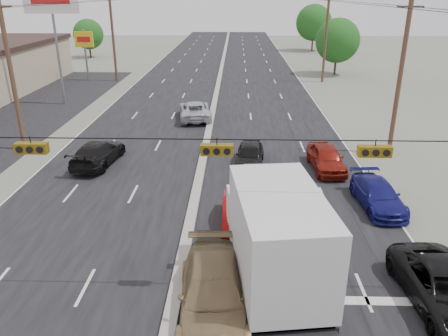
{
  "coord_description": "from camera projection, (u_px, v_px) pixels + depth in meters",
  "views": [
    {
      "loc": [
        2.09,
        -13.12,
        10.14
      ],
      "look_at": [
        1.55,
        6.47,
        2.2
      ],
      "focal_mm": 35.0,
      "sensor_mm": 36.0,
      "label": 1
    }
  ],
  "objects": [
    {
      "name": "center_median",
      "position": [
        215.0,
        99.0,
        43.78
      ],
      "size": [
        0.5,
        160.0,
        0.2
      ],
      "primitive_type": "cube",
      "color": "gray",
      "rests_on": "ground"
    },
    {
      "name": "tree_right_far",
      "position": [
        314.0,
        23.0,
        78.6
      ],
      "size": [
        6.4,
        6.4,
        8.16
      ],
      "color": "#382619",
      "rests_on": "ground"
    },
    {
      "name": "utility_pole_right_b",
      "position": [
        400.0,
        77.0,
        27.68
      ],
      "size": [
        1.6,
        0.3,
        10.0
      ],
      "color": "#422D1E",
      "rests_on": "ground"
    },
    {
      "name": "tree_left_far",
      "position": [
        88.0,
        34.0,
        70.78
      ],
      "size": [
        4.8,
        4.8,
        6.12
      ],
      "color": "#382619",
      "rests_on": "ground"
    },
    {
      "name": "road_surface",
      "position": [
        215.0,
        100.0,
        43.81
      ],
      "size": [
        20.0,
        160.0,
        0.02
      ],
      "primitive_type": "cube",
      "color": "black",
      "rests_on": "ground"
    },
    {
      "name": "ground",
      "position": [
        177.0,
        289.0,
        16.02
      ],
      "size": [
        200.0,
        200.0,
        0.0
      ],
      "primitive_type": "plane",
      "color": "#606356",
      "rests_on": "ground"
    },
    {
      "name": "queue_car_e",
      "position": [
        326.0,
        158.0,
        26.49
      ],
      "size": [
        2.04,
        4.53,
        1.51
      ],
      "primitive_type": "imported",
      "rotation": [
        0.0,
        0.0,
        0.06
      ],
      "color": "maroon",
      "rests_on": "ground"
    },
    {
      "name": "queue_car_d",
      "position": [
        378.0,
        195.0,
        21.88
      ],
      "size": [
        2.16,
        4.64,
        1.31
      ],
      "primitive_type": "imported",
      "rotation": [
        0.0,
        0.0,
        0.07
      ],
      "color": "navy",
      "rests_on": "ground"
    },
    {
      "name": "utility_pole_left_c",
      "position": [
        113.0,
        38.0,
        51.48
      ],
      "size": [
        1.6,
        0.3,
        10.0
      ],
      "color": "#422D1E",
      "rests_on": "ground"
    },
    {
      "name": "oncoming_far",
      "position": [
        195.0,
        110.0,
        37.12
      ],
      "size": [
        3.26,
        5.78,
        1.52
      ],
      "primitive_type": "imported",
      "rotation": [
        0.0,
        0.0,
        3.28
      ],
      "color": "#B4B7BC",
      "rests_on": "ground"
    },
    {
      "name": "queue_car_a",
      "position": [
        250.0,
        155.0,
        27.06
      ],
      "size": [
        1.99,
        4.31,
        1.43
      ],
      "primitive_type": "imported",
      "rotation": [
        0.0,
        0.0,
        -0.07
      ],
      "color": "black",
      "rests_on": "ground"
    },
    {
      "name": "red_sedan",
      "position": [
        237.0,
        212.0,
        20.26
      ],
      "size": [
        1.34,
        3.81,
        1.25
      ],
      "primitive_type": "imported",
      "rotation": [
        0.0,
        0.0,
        -0.0
      ],
      "color": "#98090A",
      "rests_on": "ground"
    },
    {
      "name": "box_truck",
      "position": [
        274.0,
        235.0,
        15.65
      ],
      "size": [
        3.66,
        8.04,
        3.94
      ],
      "rotation": [
        0.0,
        0.0,
        0.13
      ],
      "color": "black",
      "rests_on": "ground"
    },
    {
      "name": "utility_pole_right_c",
      "position": [
        326.0,
        38.0,
        50.84
      ],
      "size": [
        1.6,
        0.3,
        10.0
      ],
      "color": "#422D1E",
      "rests_on": "ground"
    },
    {
      "name": "tan_sedan",
      "position": [
        213.0,
        293.0,
        14.54
      ],
      "size": [
        2.56,
        5.69,
        1.62
      ],
      "primitive_type": "imported",
      "rotation": [
        0.0,
        0.0,
        0.05
      ],
      "color": "olive",
      "rests_on": "ground"
    },
    {
      "name": "pole_sign_billboard",
      "position": [
        52.0,
        7.0,
        39.0
      ],
      "size": [
        5.0,
        0.25,
        11.0
      ],
      "color": "slate",
      "rests_on": "ground"
    },
    {
      "name": "pole_sign_far",
      "position": [
        84.0,
        44.0,
        51.83
      ],
      "size": [
        2.2,
        0.25,
        6.0
      ],
      "color": "slate",
      "rests_on": "ground"
    },
    {
      "name": "utility_pole_left_b",
      "position": [
        12.0,
        75.0,
        28.32
      ],
      "size": [
        1.6,
        0.3,
        10.0
      ],
      "color": "#422D1E",
      "rests_on": "ground"
    },
    {
      "name": "oncoming_near",
      "position": [
        98.0,
        153.0,
        27.33
      ],
      "size": [
        2.66,
        5.34,
        1.49
      ],
      "primitive_type": "imported",
      "rotation": [
        0.0,
        0.0,
        3.03
      ],
      "color": "black",
      "rests_on": "ground"
    },
    {
      "name": "black_suv",
      "position": [
        446.0,
        289.0,
        14.87
      ],
      "size": [
        2.72,
        5.36,
        1.45
      ],
      "primitive_type": "imported",
      "rotation": [
        0.0,
        0.0,
        0.06
      ],
      "color": "black",
      "rests_on": "ground"
    },
    {
      "name": "parking_lot",
      "position": [
        26.0,
        112.0,
        39.62
      ],
      "size": [
        10.0,
        42.0,
        0.02
      ],
      "primitive_type": "cube",
      "color": "black",
      "rests_on": "ground"
    },
    {
      "name": "tree_right_mid",
      "position": [
        337.0,
        41.0,
        55.7
      ],
      "size": [
        5.6,
        5.6,
        7.14
      ],
      "color": "#382619",
      "rests_on": "ground"
    },
    {
      "name": "traffic_signals",
      "position": [
        214.0,
        148.0,
        13.92
      ],
      "size": [
        25.0,
        0.3,
        0.54
      ],
      "color": "black",
      "rests_on": "ground"
    },
    {
      "name": "queue_car_b",
      "position": [
        262.0,
        187.0,
        22.54
      ],
      "size": [
        1.92,
        4.85,
        1.57
      ],
      "primitive_type": "imported",
      "rotation": [
        0.0,
        0.0,
        0.05
      ],
      "color": "white",
      "rests_on": "ground"
    }
  ]
}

